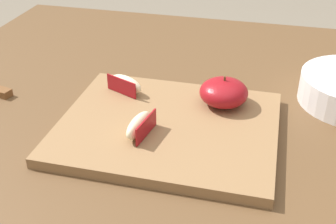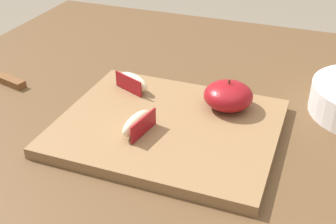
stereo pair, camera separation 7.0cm
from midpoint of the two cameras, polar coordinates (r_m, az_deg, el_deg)
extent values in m
cube|color=brown|center=(0.77, 7.22, -1.31)|extent=(1.15, 0.97, 0.03)
cube|color=brown|center=(1.47, -9.10, -1.18)|extent=(0.06, 0.06, 0.70)
cube|color=olive|center=(0.71, 2.80, -2.07)|extent=(0.35, 0.29, 0.02)
ellipsoid|color=maroon|center=(0.75, 10.47, 2.03)|extent=(0.08, 0.08, 0.05)
cylinder|color=#4C3319|center=(0.74, 10.65, 3.71)|extent=(0.00, 0.00, 0.01)
ellipsoid|color=beige|center=(0.67, -1.13, -1.56)|extent=(0.03, 0.07, 0.03)
cube|color=maroon|center=(0.67, -0.21, -1.85)|extent=(0.01, 0.07, 0.03)
ellipsoid|color=beige|center=(0.80, -2.04, 3.86)|extent=(0.07, 0.05, 0.03)
cube|color=maroon|center=(0.79, -2.70, 3.56)|extent=(0.06, 0.03, 0.03)
cube|color=brown|center=(0.90, -17.70, 3.76)|extent=(0.07, 0.04, 0.01)
camera|label=1|loc=(0.03, -87.14, 1.74)|focal=47.02mm
camera|label=2|loc=(0.03, 92.86, -1.74)|focal=47.02mm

